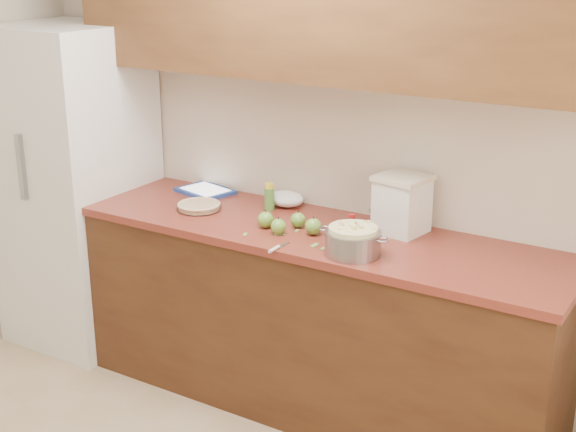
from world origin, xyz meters
The scene contains 23 objects.
room_shell centered at (0.00, 0.00, 1.30)m, with size 3.60×3.60×3.60m.
counter_run centered at (0.00, 1.48, 0.46)m, with size 2.64×0.68×0.92m.
upper_cabinets centered at (0.00, 1.63, 1.95)m, with size 2.60×0.34×0.70m, color brown.
fridge centered at (-1.44, 1.44, 0.90)m, with size 0.70×0.70×1.80m, color white.
pie centered at (-0.56, 1.42, 0.94)m, with size 0.23×0.23×0.04m.
colander centered at (0.39, 1.28, 0.98)m, with size 0.34×0.25×0.12m.
flour_canister centered at (0.45, 1.66, 1.06)m, with size 0.26×0.26×0.27m.
tablet centered at (-0.71, 1.68, 0.93)m, with size 0.33×0.28×0.02m.
paring_knife centered at (0.08, 1.15, 0.93)m, with size 0.02×0.16×0.02m.
lemon_bottle centered at (-0.25, 1.61, 0.99)m, with size 0.05×0.05×0.14m.
cinnamon_shaker centered at (-0.26, 1.63, 0.97)m, with size 0.04×0.04×0.10m.
vanilla_bottle centered at (0.26, 1.52, 0.96)m, with size 0.03×0.03×0.09m.
mixing_bowl centered at (0.36, 1.72, 0.96)m, with size 0.20×0.20×0.07m.
paper_towel centered at (-0.21, 1.71, 0.96)m, with size 0.19×0.15×0.08m, color white.
apple_left centered at (-0.12, 1.38, 0.96)m, with size 0.08×0.08×0.09m.
apple_center centered at (0.01, 1.46, 0.96)m, with size 0.07×0.07×0.09m.
apple_front centered at (-0.02, 1.33, 0.96)m, with size 0.07×0.07×0.09m.
apple_extra centered at (0.12, 1.41, 0.96)m, with size 0.08×0.08×0.09m.
peel_a centered at (-0.02, 1.33, 0.92)m, with size 0.05×0.02×0.00m, color #7AA952.
peel_b centered at (-0.15, 1.24, 0.92)m, with size 0.04×0.02×0.00m, color #7AA952.
peel_c centered at (0.25, 1.28, 0.92)m, with size 0.04×0.02×0.00m, color #7AA952.
peel_d centered at (0.03, 1.41, 0.92)m, with size 0.04×0.01×0.00m, color #7AA952.
peel_e centered at (0.20, 1.29, 0.92)m, with size 0.05×0.02×0.00m, color #7AA952.
Camera 1 is at (1.84, -1.63, 2.20)m, focal length 50.00 mm.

